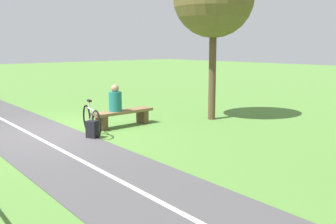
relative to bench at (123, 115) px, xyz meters
name	(u,v)px	position (x,y,z in m)	size (l,w,h in m)	color
ground_plane	(54,133)	(1.88, -0.53, -0.33)	(80.00, 80.00, 0.00)	#548438
paved_path	(109,176)	(2.81, 3.47, -0.32)	(2.40, 36.00, 0.02)	#4C494C
path_centre_line	(109,175)	(2.81, 3.47, -0.31)	(0.10, 32.00, 0.00)	silver
bench	(123,115)	(0.00, 0.00, 0.00)	(1.93, 0.46, 0.47)	brown
person_seated	(115,100)	(0.25, 0.00, 0.46)	(0.37, 0.37, 0.76)	#1E6B66
bicycle	(91,120)	(1.22, 0.29, 0.05)	(0.52, 1.63, 0.90)	black
backpack	(92,130)	(1.45, 0.71, -0.11)	(0.32, 0.33, 0.45)	black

